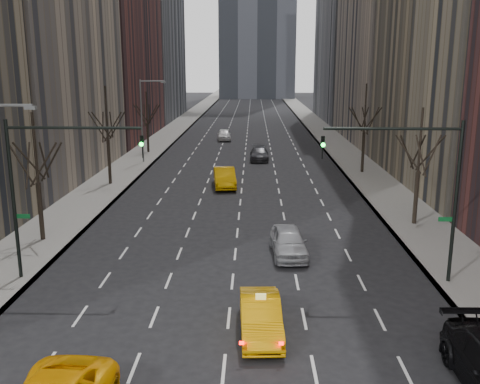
{
  "coord_description": "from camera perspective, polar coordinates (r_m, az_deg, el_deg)",
  "views": [
    {
      "loc": [
        1.02,
        -13.21,
        10.68
      ],
      "look_at": [
        0.26,
        16.83,
        3.5
      ],
      "focal_mm": 40.0,
      "sensor_mm": 36.0,
      "label": 1
    }
  ],
  "objects": [
    {
      "name": "traffic_mast_left",
      "position": [
        27.65,
        -20.07,
        1.79
      ],
      "size": [
        6.69,
        0.39,
        8.0
      ],
      "color": "black",
      "rests_on": "ground"
    },
    {
      "name": "tree_lw_d",
      "position": [
        66.87,
        -9.86,
        7.13
      ],
      "size": [
        3.36,
        3.5,
        7.36
      ],
      "color": "black",
      "rests_on": "ground"
    },
    {
      "name": "streetlight_far",
      "position": [
        59.62,
        -10.13,
        8.36
      ],
      "size": [
        2.83,
        0.22,
        9.0
      ],
      "color": "slate",
      "rests_on": "ground"
    },
    {
      "name": "sidewalk_right",
      "position": [
        84.63,
        9.12,
        6.07
      ],
      "size": [
        4.5,
        320.0,
        0.15
      ],
      "primitive_type": "cube",
      "color": "slate",
      "rests_on": "ground"
    },
    {
      "name": "far_taxi",
      "position": [
        47.71,
        -1.66,
        1.55
      ],
      "size": [
        2.41,
        5.39,
        1.72
      ],
      "primitive_type": "imported",
      "rotation": [
        0.0,
        0.0,
        0.12
      ],
      "color": "#D79604",
      "rests_on": "ground"
    },
    {
      "name": "tree_lw_c",
      "position": [
        49.42,
        -13.9,
        5.32
      ],
      "size": [
        3.36,
        3.5,
        8.74
      ],
      "color": "black",
      "rests_on": "ground"
    },
    {
      "name": "far_suv_grey",
      "position": [
        61.36,
        2.07,
        4.11
      ],
      "size": [
        2.12,
        5.16,
        1.5
      ],
      "primitive_type": "imported",
      "rotation": [
        0.0,
        0.0,
        0.0
      ],
      "color": "#2D2E33",
      "rests_on": "ground"
    },
    {
      "name": "far_car_white",
      "position": [
        77.73,
        -1.71,
        6.13
      ],
      "size": [
        2.21,
        4.82,
        1.6
      ],
      "primitive_type": "imported",
      "rotation": [
        0.0,
        0.0,
        0.07
      ],
      "color": "white",
      "rests_on": "ground"
    },
    {
      "name": "sidewalk_left",
      "position": [
        84.92,
        -7.59,
        6.14
      ],
      "size": [
        4.5,
        320.0,
        0.15
      ],
      "primitive_type": "cube",
      "color": "slate",
      "rests_on": "ground"
    },
    {
      "name": "taxi_sedan",
      "position": [
        22.19,
        2.21,
        -13.12
      ],
      "size": [
        1.83,
        4.68,
        1.52
      ],
      "primitive_type": "imported",
      "rotation": [
        0.0,
        0.0,
        0.05
      ],
      "color": "#E59904",
      "rests_on": "ground"
    },
    {
      "name": "tree_rw_c",
      "position": [
        54.73,
        13.09,
        6.12
      ],
      "size": [
        3.36,
        3.5,
        8.74
      ],
      "color": "black",
      "rests_on": "ground"
    },
    {
      "name": "tree_lw_b",
      "position": [
        34.52,
        -20.74,
        0.92
      ],
      "size": [
        3.36,
        3.5,
        7.82
      ],
      "color": "black",
      "rests_on": "ground"
    },
    {
      "name": "traffic_mast_right",
      "position": [
        26.97,
        18.88,
        1.61
      ],
      "size": [
        6.69,
        0.39,
        8.0
      ],
      "color": "black",
      "rests_on": "ground"
    },
    {
      "name": "tree_rw_b",
      "position": [
        37.53,
        18.45,
        2.05
      ],
      "size": [
        3.36,
        3.5,
        7.82
      ],
      "color": "black",
      "rests_on": "ground"
    },
    {
      "name": "silver_sedan_ahead",
      "position": [
        30.83,
        5.19,
        -5.29
      ],
      "size": [
        2.18,
        4.86,
        1.62
      ],
      "primitive_type": "imported",
      "rotation": [
        0.0,
        0.0,
        0.06
      ],
      "color": "#97989E",
      "rests_on": "ground"
    }
  ]
}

